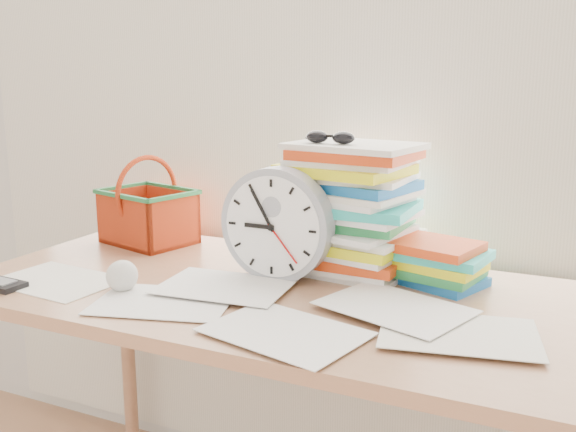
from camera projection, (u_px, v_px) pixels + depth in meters
The scene contains 9 objects.
curtain at pixel (327, 45), 1.68m from camera, with size 2.40×0.01×2.50m, color silver.
desk at pixel (263, 317), 1.48m from camera, with size 1.40×0.70×0.75m.
paper_stack at pixel (351, 208), 1.55m from camera, with size 0.32×0.26×0.32m, color white, non-canonical shape.
clock at pixel (277, 225), 1.48m from camera, with size 0.27×0.27×0.05m, color #9398A2.
sunglasses at pixel (330, 137), 1.48m from camera, with size 0.13×0.11×0.03m, color black, non-canonical shape.
book_stack at pixel (435, 263), 1.47m from camera, with size 0.25×0.19×0.10m, color white, non-canonical shape.
basket at pixel (148, 201), 1.82m from camera, with size 0.25×0.19×0.25m, color #BE3812, non-canonical shape.
crumpled_ball at pixel (122, 276), 1.43m from camera, with size 0.07×0.07×0.07m, color silver.
scattered_papers at pixel (263, 284), 1.46m from camera, with size 1.26×0.42×0.02m, color white, non-canonical shape.
Camera 1 is at (0.64, 0.36, 1.22)m, focal length 40.00 mm.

